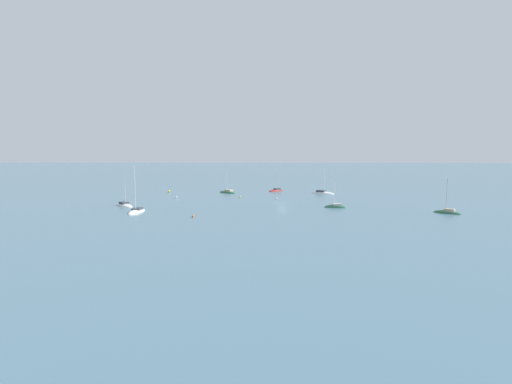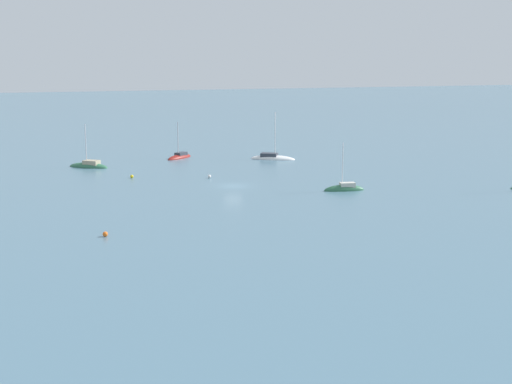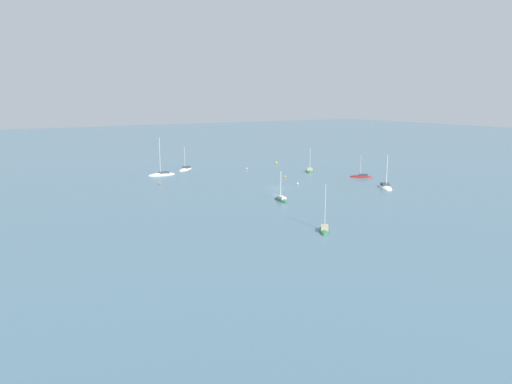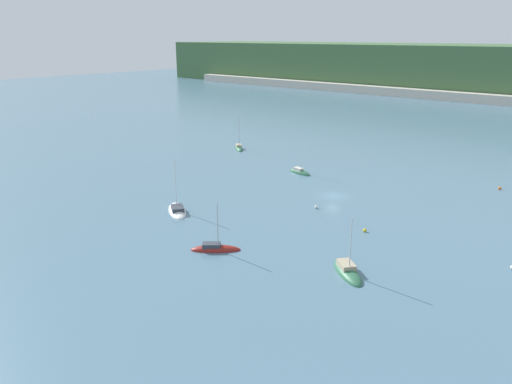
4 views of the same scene
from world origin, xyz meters
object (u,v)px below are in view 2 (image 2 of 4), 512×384
sailboat_3 (344,190)px  sailboat_4 (89,167)px  sailboat_1 (180,158)px  mooring_buoy_3 (209,176)px  mooring_buoy_0 (132,176)px  mooring_buoy_2 (105,234)px  sailboat_0 (272,159)px

sailboat_3 → sailboat_4: bearing=-37.7°
sailboat_4 → sailboat_1: bearing=-123.2°
sailboat_1 → mooring_buoy_3: sailboat_1 is taller
mooring_buoy_0 → mooring_buoy_2: (8.73, 36.13, 0.01)m
sailboat_1 → sailboat_4: 18.31m
sailboat_0 → mooring_buoy_0: (28.24, 12.54, 0.16)m
sailboat_4 → sailboat_3: bearing=171.5°
mooring_buoy_2 → sailboat_3: bearing=-156.3°
sailboat_1 → mooring_buoy_2: sailboat_1 is taller
sailboat_4 → mooring_buoy_2: bearing=124.0°
sailboat_0 → mooring_buoy_0: 30.90m
sailboat_1 → mooring_buoy_3: bearing=47.0°
sailboat_4 → mooring_buoy_3: (-16.74, 17.55, 0.16)m
mooring_buoy_0 → mooring_buoy_3: size_ratio=0.99×
mooring_buoy_0 → mooring_buoy_3: bearing=160.9°
mooring_buoy_0 → mooring_buoy_3: (-11.54, 4.00, 0.00)m
sailboat_0 → sailboat_1: size_ratio=1.25×
mooring_buoy_0 → mooring_buoy_2: mooring_buoy_2 is taller
sailboat_4 → mooring_buoy_2: (3.53, 49.68, 0.17)m
mooring_buoy_2 → mooring_buoy_0: bearing=-103.6°
sailboat_0 → sailboat_4: sailboat_0 is taller
sailboat_3 → mooring_buoy_0: (27.00, -20.42, 0.16)m
sailboat_1 → sailboat_3: size_ratio=0.98×
sailboat_0 → mooring_buoy_3: (16.70, 16.53, 0.16)m
sailboat_0 → mooring_buoy_2: 61.11m
sailboat_3 → mooring_buoy_3: bearing=-37.9°
sailboat_1 → sailboat_4: (17.34, 5.89, 0.02)m
sailboat_1 → sailboat_0: bearing=115.2°
mooring_buoy_0 → sailboat_4: bearing=-69.0°
sailboat_0 → mooring_buoy_3: sailboat_0 is taller
sailboat_1 → mooring_buoy_0: 22.92m
mooring_buoy_0 → mooring_buoy_2: 37.17m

